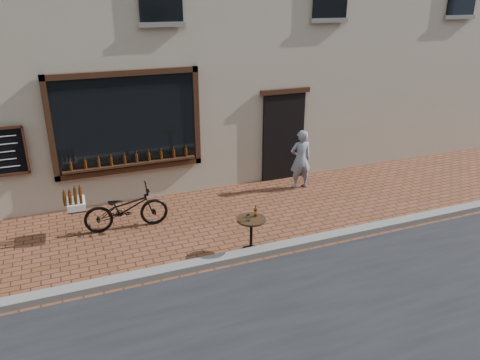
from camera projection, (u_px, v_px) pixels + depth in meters
name	position (u px, v px, depth m)	size (l,w,h in m)	color
ground	(272.00, 258.00, 8.47)	(90.00, 90.00, 0.00)	brown
kerb	(268.00, 250.00, 8.62)	(90.00, 0.25, 0.12)	slate
cargo_bicycle	(124.00, 208.00, 9.38)	(1.99, 0.64, 0.94)	black
bistro_table	(251.00, 228.00, 8.50)	(0.53, 0.53, 0.92)	black
pedestrian	(300.00, 159.00, 11.27)	(0.53, 0.35, 1.45)	gray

